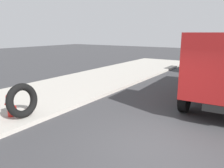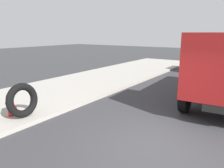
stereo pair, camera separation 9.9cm
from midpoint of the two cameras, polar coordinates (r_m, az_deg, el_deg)
The scene contains 4 objects.
ground_plane at distance 6.17m, azimuth 11.98°, elevation -16.21°, with size 80.00×80.00×0.00m, color #38383A.
sidewalk_curb at distance 10.26m, azimuth -23.85°, elevation -4.57°, with size 36.00×5.00×0.15m, color #ADA89E.
fire_hydrant at distance 8.41m, azimuth -24.41°, elevation -4.70°, with size 0.24×0.55×0.82m.
loose_tire at distance 8.10m, azimuth -21.78°, elevation -3.90°, with size 1.18×1.18×0.25m, color black.
Camera 2 is at (-5.00, -1.99, 2.99)m, focal length 35.42 mm.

